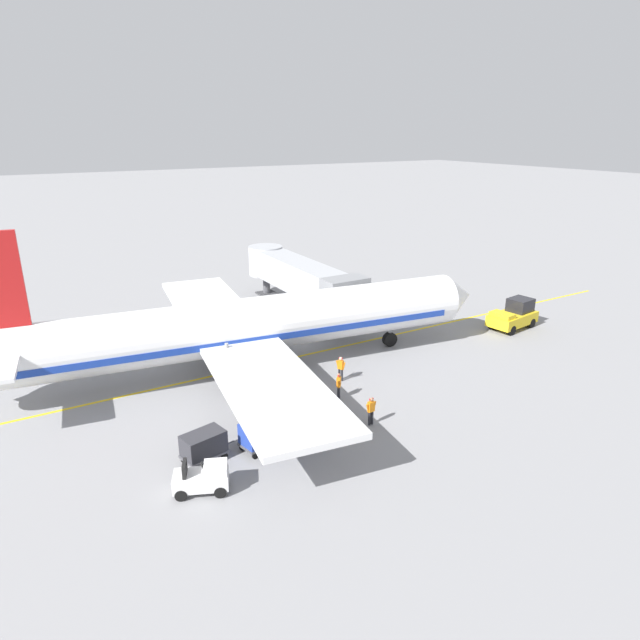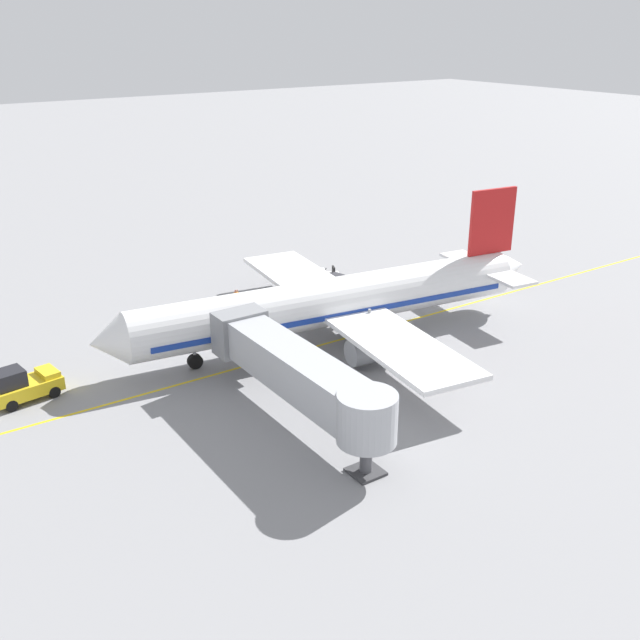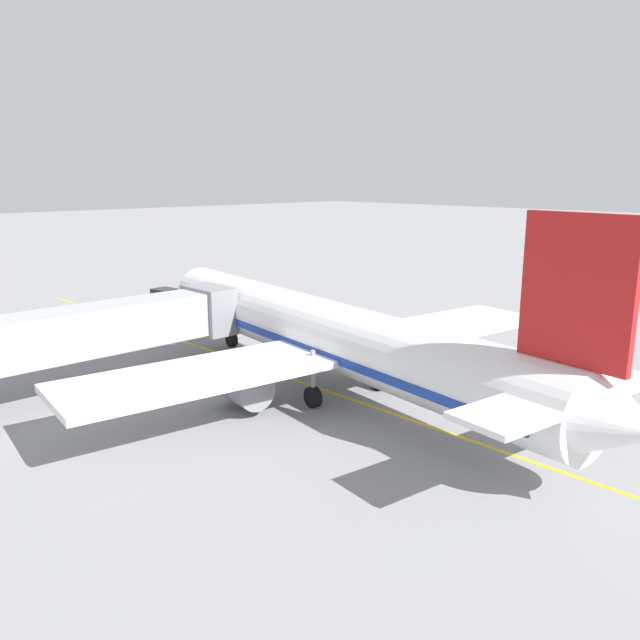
# 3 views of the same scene
# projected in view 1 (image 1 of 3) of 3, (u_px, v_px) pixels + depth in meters

# --- Properties ---
(ground_plane) EXTENTS (400.00, 400.00, 0.00)m
(ground_plane) POSITION_uv_depth(u_px,v_px,m) (224.00, 373.00, 37.63)
(ground_plane) COLOR gray
(gate_lead_in_line) EXTENTS (0.24, 80.00, 0.01)m
(gate_lead_in_line) POSITION_uv_depth(u_px,v_px,m) (224.00, 373.00, 37.63)
(gate_lead_in_line) COLOR gold
(gate_lead_in_line) RESTS_ON ground
(parked_airliner) EXTENTS (30.42, 37.32, 10.63)m
(parked_airliner) POSITION_uv_depth(u_px,v_px,m) (243.00, 327.00, 37.13)
(parked_airliner) COLOR white
(parked_airliner) RESTS_ON ground
(jet_bridge) EXTENTS (17.11, 3.50, 4.98)m
(jet_bridge) POSITION_uv_depth(u_px,v_px,m) (299.00, 276.00, 48.92)
(jet_bridge) COLOR #A8AAAF
(jet_bridge) RESTS_ON ground
(pushback_tractor) EXTENTS (2.79, 4.66, 2.40)m
(pushback_tractor) POSITION_uv_depth(u_px,v_px,m) (514.00, 315.00, 45.95)
(pushback_tractor) COLOR gold
(pushback_tractor) RESTS_ON ground
(baggage_tug_lead) EXTENTS (2.08, 2.77, 1.62)m
(baggage_tug_lead) POSITION_uv_depth(u_px,v_px,m) (203.00, 478.00, 25.17)
(baggage_tug_lead) COLOR silver
(baggage_tug_lead) RESTS_ON ground
(baggage_cart_front) EXTENTS (1.74, 2.98, 1.58)m
(baggage_cart_front) POSITION_uv_depth(u_px,v_px,m) (261.00, 432.00, 28.52)
(baggage_cart_front) COLOR #4C4C51
(baggage_cart_front) RESTS_ON ground
(baggage_cart_second_in_train) EXTENTS (1.74, 2.98, 1.58)m
(baggage_cart_second_in_train) POSITION_uv_depth(u_px,v_px,m) (204.00, 445.00, 27.41)
(baggage_cart_second_in_train) COLOR #4C4C51
(baggage_cart_second_in_train) RESTS_ON ground
(ground_crew_wing_walker) EXTENTS (0.69, 0.41, 1.69)m
(ground_crew_wing_walker) POSITION_uv_depth(u_px,v_px,m) (341.00, 367.00, 36.27)
(ground_crew_wing_walker) COLOR #232328
(ground_crew_wing_walker) RESTS_ON ground
(ground_crew_loader) EXTENTS (0.27, 0.73, 1.69)m
(ground_crew_loader) POSITION_uv_depth(u_px,v_px,m) (371.00, 410.00, 30.83)
(ground_crew_loader) COLOR #232328
(ground_crew_loader) RESTS_ON ground
(ground_crew_marshaller) EXTENTS (0.59, 0.56, 1.69)m
(ground_crew_marshaller) POSITION_uv_depth(u_px,v_px,m) (339.00, 385.00, 33.83)
(ground_crew_marshaller) COLOR #232328
(ground_crew_marshaller) RESTS_ON ground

